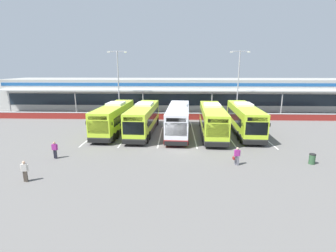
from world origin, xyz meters
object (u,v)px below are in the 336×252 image
(coach_bus_centre, at_px, (178,120))
(coach_bus_rightmost, at_px, (244,119))
(pedestrian_with_handbag, at_px, (237,156))
(pedestrian_child, at_px, (25,171))
(coach_bus_left_centre, at_px, (143,119))
(litter_bin, at_px, (312,159))
(coach_bus_leftmost, at_px, (114,118))
(coach_bus_right_centre, at_px, (212,121))
(lamp_post_west, at_px, (118,80))
(lamp_post_centre, at_px, (238,80))
(pedestrian_in_dark_coat, at_px, (55,149))

(coach_bus_centre, distance_m, coach_bus_rightmost, 8.47)
(pedestrian_with_handbag, bearing_deg, pedestrian_child, -166.98)
(coach_bus_left_centre, distance_m, litter_bin, 19.25)
(coach_bus_leftmost, height_order, pedestrian_with_handbag, coach_bus_leftmost)
(coach_bus_left_centre, xyz_separation_m, coach_bus_rightmost, (12.96, 0.32, 0.00))
(coach_bus_right_centre, relative_size, lamp_post_west, 1.11)
(lamp_post_west, xyz_separation_m, lamp_post_centre, (20.08, 0.42, 0.00))
(pedestrian_in_dark_coat, bearing_deg, pedestrian_child, -88.99)
(coach_bus_left_centre, xyz_separation_m, lamp_post_centre, (14.52, 11.22, 4.50))
(pedestrian_with_handbag, height_order, litter_bin, pedestrian_with_handbag)
(coach_bus_rightmost, distance_m, lamp_post_west, 21.75)
(pedestrian_in_dark_coat, height_order, lamp_post_west, lamp_post_west)
(coach_bus_centre, xyz_separation_m, pedestrian_in_dark_coat, (-11.53, -9.40, -0.91))
(coach_bus_left_centre, xyz_separation_m, lamp_post_west, (-5.56, 10.80, 4.50))
(pedestrian_child, bearing_deg, lamp_post_west, 86.89)
(coach_bus_centre, height_order, coach_bus_right_centre, same)
(pedestrian_child, xyz_separation_m, lamp_post_west, (1.38, 25.35, 5.42))
(coach_bus_leftmost, height_order, lamp_post_centre, lamp_post_centre)
(pedestrian_in_dark_coat, xyz_separation_m, lamp_post_centre, (21.54, 20.91, 5.42))
(pedestrian_in_dark_coat, distance_m, lamp_post_west, 21.24)
(lamp_post_centre, bearing_deg, coach_bus_left_centre, -142.30)
(pedestrian_child, relative_size, lamp_post_west, 0.15)
(coach_bus_centre, xyz_separation_m, pedestrian_with_handbag, (5.03, -10.45, -0.93))
(lamp_post_west, height_order, lamp_post_centre, same)
(coach_bus_left_centre, relative_size, lamp_post_west, 1.11)
(coach_bus_leftmost, xyz_separation_m, litter_bin, (20.12, -10.61, -1.32))
(coach_bus_centre, distance_m, litter_bin, 15.45)
(coach_bus_right_centre, relative_size, pedestrian_with_handbag, 7.56)
(coach_bus_right_centre, distance_m, lamp_post_west, 18.86)
(coach_bus_left_centre, height_order, coach_bus_right_centre, same)
(coach_bus_left_centre, xyz_separation_m, coach_bus_right_centre, (8.75, -0.62, 0.00))
(pedestrian_in_dark_coat, distance_m, litter_bin, 23.28)
(litter_bin, bearing_deg, coach_bus_centre, 139.70)
(pedestrian_with_handbag, bearing_deg, coach_bus_centre, 115.68)
(coach_bus_left_centre, bearing_deg, litter_bin, -32.23)
(coach_bus_left_centre, bearing_deg, pedestrian_with_handbag, -48.41)
(lamp_post_centre, height_order, litter_bin, lamp_post_centre)
(coach_bus_right_centre, distance_m, coach_bus_rightmost, 4.31)
(coach_bus_left_centre, bearing_deg, pedestrian_child, -115.49)
(coach_bus_centre, xyz_separation_m, litter_bin, (11.74, -9.95, -1.32))
(pedestrian_child, distance_m, lamp_post_centre, 33.97)
(pedestrian_with_handbag, relative_size, pedestrian_in_dark_coat, 1.00)
(coach_bus_rightmost, xyz_separation_m, litter_bin, (3.29, -10.56, -1.32))
(coach_bus_leftmost, height_order, pedestrian_child, coach_bus_leftmost)
(pedestrian_in_dark_coat, xyz_separation_m, litter_bin, (23.27, -0.55, -0.41))
(pedestrian_with_handbag, relative_size, pedestrian_child, 1.00)
(pedestrian_with_handbag, relative_size, lamp_post_centre, 0.15)
(litter_bin, bearing_deg, lamp_post_west, 136.02)
(coach_bus_rightmost, relative_size, litter_bin, 13.17)
(coach_bus_centre, bearing_deg, coach_bus_left_centre, 176.33)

